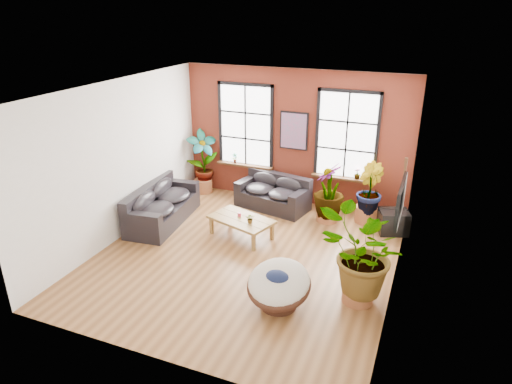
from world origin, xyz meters
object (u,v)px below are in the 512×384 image
Objects in this scene: sofa_left at (161,206)px; papasan_chair at (279,285)px; coffee_table at (241,220)px; sofa_back at (274,193)px.

sofa_left is 4.35m from papasan_chair.
papasan_chair is (3.79, -2.14, 0.02)m from sofa_left.
sofa_left is at bearing -162.24° from coffee_table.
coffee_table is (-0.12, -1.83, 0.02)m from sofa_back.
sofa_back reaches higher than coffee_table.
sofa_left reaches higher than papasan_chair.
sofa_left is 2.14m from coffee_table.
sofa_back is at bearing 113.95° from papasan_chair.
sofa_back is 1.24× the size of coffee_table.
sofa_left is 2.00× the size of papasan_chair.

